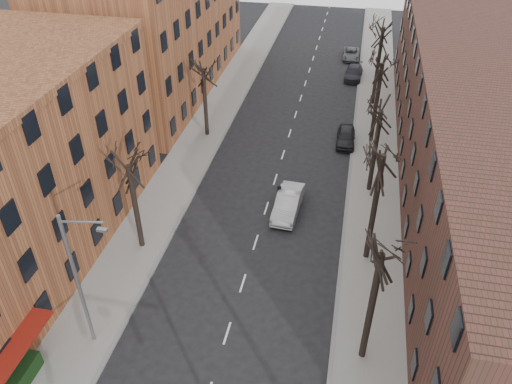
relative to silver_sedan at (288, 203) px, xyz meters
The scene contains 17 objects.
sidewalk_left 14.73m from the silver_sedan, 131.04° to the left, with size 4.00×90.00×0.15m, color gray.
sidewalk_right 12.80m from the silver_sedan, 60.27° to the left, with size 4.00×90.00×0.15m, color gray.
building_left_far 27.46m from the silver_sedan, 131.31° to the left, with size 12.00×28.00×14.00m, color brown.
building_right 16.14m from the silver_sedan, 23.04° to the left, with size 12.00×50.00×10.00m, color #4A2822.
tree_right_b 13.32m from the silver_sedan, 63.48° to the right, with size 5.20×5.20×10.80m, color black, non-canonical shape.
tree_right_c 7.15m from the silver_sedan, 33.30° to the right, with size 5.20×5.20×11.60m, color black, non-canonical shape.
tree_right_d 7.26m from the silver_sedan, 34.61° to the left, with size 5.20×5.20×10.00m, color black, non-canonical shape.
tree_right_e 13.50m from the silver_sedan, 63.85° to the left, with size 5.20×5.20×10.80m, color black, non-canonical shape.
tree_right_f 20.97m from the silver_sedan, 73.54° to the left, with size 5.20×5.20×11.60m, color black, non-canonical shape.
tree_left_a 11.01m from the silver_sedan, 147.50° to the right, with size 5.20×5.20×9.50m, color black, non-canonical shape.
tree_left_b 13.73m from the silver_sedan, 132.52° to the left, with size 5.20×5.20×9.50m, color black, non-canonical shape.
streetlight 16.92m from the silver_sedan, 122.01° to the right, with size 2.45×0.22×9.03m.
silver_sedan is the anchor object (origin of this frame).
parked_car_near 11.82m from the silver_sedan, 72.07° to the left, with size 1.66×4.12×1.40m, color black.
parked_car_mid 26.94m from the silver_sedan, 82.24° to the left, with size 1.86×4.57×1.33m, color #212029.
parked_car_far 33.13m from the silver_sedan, 84.79° to the left, with size 1.99×4.31×1.20m, color #55585D.
pedestrian_crossing 0.95m from the silver_sedan, 145.48° to the left, with size 1.12×0.47×1.91m, color black.
Camera 1 is at (5.38, -5.73, 23.25)m, focal length 35.00 mm.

